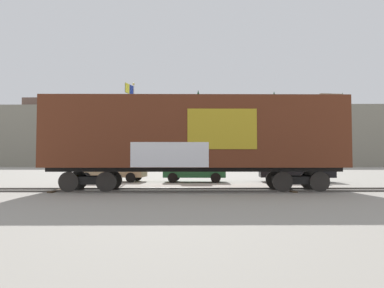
% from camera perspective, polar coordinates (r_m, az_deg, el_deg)
% --- Properties ---
extents(ground_plane, '(260.00, 260.00, 0.00)m').
position_cam_1_polar(ground_plane, '(17.15, 1.03, -7.42)').
color(ground_plane, gray).
extents(track, '(60.02, 3.26, 0.08)m').
position_cam_1_polar(track, '(17.32, 7.60, -7.22)').
color(track, '#4C4742').
rests_on(track, ground_plane).
extents(freight_car, '(13.88, 3.26, 4.59)m').
position_cam_1_polar(freight_car, '(17.13, 0.37, 1.45)').
color(freight_car, '#5B2B19').
rests_on(freight_car, ground_plane).
extents(flagpole, '(0.46, 1.50, 7.31)m').
position_cam_1_polar(flagpole, '(27.25, -9.57, 4.25)').
color(flagpole, silver).
rests_on(flagpole, ground_plane).
extents(hillside, '(140.64, 33.96, 18.37)m').
position_cam_1_polar(hillside, '(94.49, 0.76, 0.69)').
color(hillside, gray).
rests_on(hillside, ground_plane).
extents(parked_car_tan, '(4.53, 2.22, 1.85)m').
position_cam_1_polar(parked_car_tan, '(24.85, -12.57, -3.76)').
color(parked_car_tan, '#9E8966').
rests_on(parked_car_tan, ground_plane).
extents(parked_car_green, '(4.08, 2.11, 1.79)m').
position_cam_1_polar(parked_car_green, '(23.79, 0.36, -3.98)').
color(parked_car_green, '#1E5933').
rests_on(parked_car_green, ground_plane).
extents(parked_car_black, '(4.89, 2.32, 1.56)m').
position_cam_1_polar(parked_car_black, '(24.82, 16.07, -3.98)').
color(parked_car_black, black).
rests_on(parked_car_black, ground_plane).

